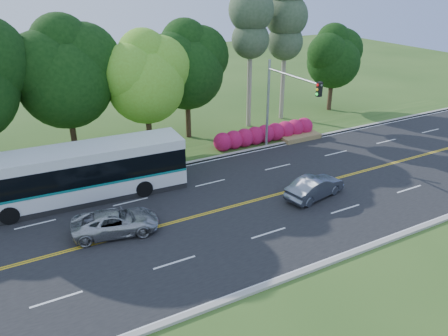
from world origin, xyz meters
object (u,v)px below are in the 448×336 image
traffic_signal (283,96)px  sedan (315,187)px  transit_bus (79,175)px  suv (116,222)px

traffic_signal → sedan: size_ratio=1.68×
transit_bus → suv: 4.96m
traffic_signal → sedan: bearing=-107.6°
sedan → suv: sedan is taller
sedan → suv: 12.20m
traffic_signal → suv: bearing=-161.0°
traffic_signal → sedan: (-2.15, -6.79, -3.96)m
transit_bus → suv: size_ratio=2.81×
traffic_signal → suv: traffic_signal is taller
transit_bus → suv: transit_bus is taller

